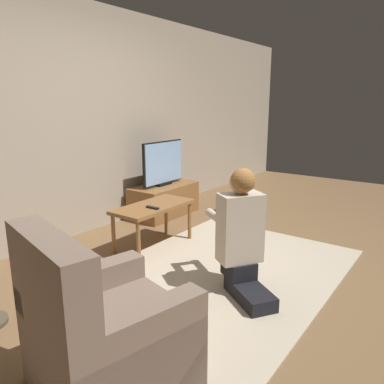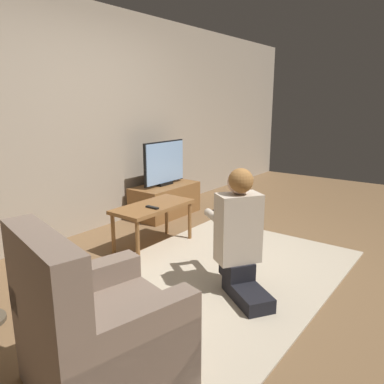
{
  "view_description": "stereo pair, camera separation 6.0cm",
  "coord_description": "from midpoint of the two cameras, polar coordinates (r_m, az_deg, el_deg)",
  "views": [
    {
      "loc": [
        -2.65,
        -1.62,
        1.52
      ],
      "look_at": [
        0.48,
        0.65,
        0.58
      ],
      "focal_mm": 35.0,
      "sensor_mm": 36.0,
      "label": 1
    },
    {
      "loc": [
        -2.61,
        -1.67,
        1.52
      ],
      "look_at": [
        0.48,
        0.65,
        0.58
      ],
      "focal_mm": 35.0,
      "sensor_mm": 36.0,
      "label": 2
    }
  ],
  "objects": [
    {
      "name": "coffee_table",
      "position": [
        3.93,
        -6.36,
        -2.78
      ],
      "size": [
        0.89,
        0.42,
        0.47
      ],
      "color": "brown",
      "rests_on": "ground_plane"
    },
    {
      "name": "person_kneeling",
      "position": [
        2.99,
        6.95,
        -6.22
      ],
      "size": [
        0.67,
        0.83,
        1.01
      ],
      "rotation": [
        0.0,
        0.0,
        2.55
      ],
      "color": "black",
      "rests_on": "rug"
    },
    {
      "name": "ground_plane",
      "position": [
        3.46,
        3.7,
        -12.44
      ],
      "size": [
        10.0,
        10.0,
        0.0
      ],
      "primitive_type": "plane",
      "color": "brown"
    },
    {
      "name": "rug",
      "position": [
        3.45,
        3.7,
        -12.32
      ],
      "size": [
        2.6,
        1.85,
        0.02
      ],
      "color": "#BCAD93",
      "rests_on": "ground_plane"
    },
    {
      "name": "armchair",
      "position": [
        2.17,
        -14.02,
        -20.73
      ],
      "size": [
        0.88,
        0.88,
        0.93
      ],
      "rotation": [
        0.0,
        0.0,
        1.34
      ],
      "color": "#7A6656",
      "rests_on": "ground_plane"
    },
    {
      "name": "wall_back",
      "position": [
        4.45,
        -17.85,
        10.2
      ],
      "size": [
        10.0,
        0.06,
        2.6
      ],
      "color": "tan",
      "rests_on": "ground_plane"
    },
    {
      "name": "tv",
      "position": [
        5.01,
        -4.76,
        4.4
      ],
      "size": [
        0.76,
        0.08,
        0.59
      ],
      "color": "black",
      "rests_on": "tv_stand"
    },
    {
      "name": "remote",
      "position": [
        3.78,
        -6.48,
        -2.38
      ],
      "size": [
        0.04,
        0.15,
        0.02
      ],
      "color": "black",
      "rests_on": "coffee_table"
    },
    {
      "name": "tv_stand",
      "position": [
        5.11,
        -4.62,
        -1.24
      ],
      "size": [
        0.95,
        0.49,
        0.42
      ],
      "color": "brown",
      "rests_on": "ground_plane"
    }
  ]
}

